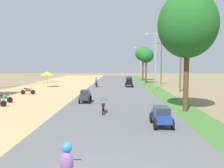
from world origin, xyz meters
TOP-DOWN VIEW (x-y plane):
  - parked_motorbike_fifth at (-10.83, 15.79)m, footprint 1.80×0.54m
  - parked_motorbike_sixth at (-10.84, 21.96)m, footprint 1.80×0.54m
  - vendor_umbrella at (-11.05, 30.66)m, footprint 2.20×2.20m
  - median_tree_nearest at (5.56, 12.15)m, footprint 4.59×4.59m
  - median_tree_second at (5.59, 38.82)m, footprint 2.85×2.85m
  - median_tree_third at (5.79, 46.42)m, footprint 3.53×3.53m
  - streetlamp_near at (5.80, 28.75)m, footprint 3.16×0.20m
  - streetlamp_mid at (5.80, 51.69)m, footprint 3.16×0.20m
  - utility_pole_near at (8.66, 25.56)m, footprint 1.80×0.20m
  - utility_pole_far at (8.17, 37.17)m, footprint 1.80×0.20m
  - car_sedan_blue at (2.80, 7.49)m, footprint 1.10×2.26m
  - car_hatchback_charcoal at (-2.96, 15.99)m, footprint 1.04×2.00m
  - car_van_black at (2.00, 31.69)m, footprint 1.19×2.41m
  - motorbike_ahead_second at (-0.91, 11.22)m, footprint 0.54×1.80m
  - motorbike_ahead_third at (-3.30, 31.30)m, footprint 0.54×1.80m

SIDE VIEW (x-z plane):
  - parked_motorbike_fifth at x=-10.83m, z-range 0.08..1.02m
  - parked_motorbike_sixth at x=-10.84m, z-range 0.08..1.02m
  - motorbike_ahead_second at x=-0.91m, z-range 0.10..1.04m
  - car_sedan_blue at x=2.80m, z-range 0.15..1.34m
  - car_hatchback_charcoal at x=-2.96m, z-range 0.13..1.36m
  - motorbike_ahead_third at x=-3.30m, z-range 0.03..1.69m
  - car_van_black at x=2.00m, z-range 0.19..1.86m
  - vendor_umbrella at x=-11.05m, z-range 1.05..3.57m
  - utility_pole_far at x=8.17m, z-range 0.19..8.24m
  - utility_pole_near at x=8.66m, z-range 0.19..8.84m
  - streetlamp_mid at x=5.80m, z-range 0.66..8.53m
  - streetlamp_near at x=5.80m, z-range 0.66..8.99m
  - median_tree_second at x=5.59m, z-range 1.98..8.74m
  - median_tree_third at x=5.79m, z-range 2.22..9.87m
  - median_tree_nearest at x=5.56m, z-range 2.13..11.43m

